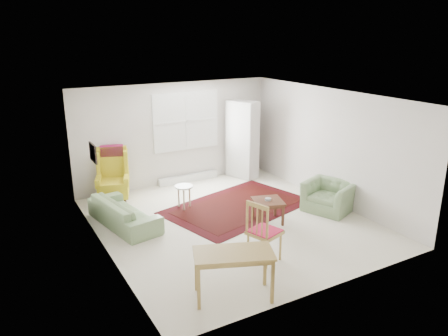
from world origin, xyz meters
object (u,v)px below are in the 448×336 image
stool (184,197)px  cabinet (242,140)px  desk (233,275)px  wingback_chair (112,175)px  armchair (329,194)px  desk_chair (265,231)px  sofa (124,207)px  coffee_table (268,211)px

stool → cabinet: 2.65m
stool → desk: bearing=-102.7°
wingback_chair → cabinet: bearing=19.6°
armchair → cabinet: bearing=166.2°
armchair → desk_chair: size_ratio=0.89×
cabinet → desk: cabinet is taller
armchair → desk_chair: 2.65m
wingback_chair → cabinet: size_ratio=0.60×
stool → cabinet: bearing=29.0°
sofa → coffee_table: 2.84m
stool → desk_chair: size_ratio=0.48×
sofa → cabinet: cabinet is taller
sofa → coffee_table: bearing=-127.3°
sofa → stool: bearing=-92.8°
coffee_table → cabinet: 3.00m
armchair → desk_chair: desk_chair is taller
sofa → cabinet: bearing=-79.1°
wingback_chair → stool: 1.74m
armchair → coffee_table: 1.48m
coffee_table → desk: size_ratio=0.51×
coffee_table → wingback_chair: bearing=130.9°
armchair → cabinet: 2.94m
wingback_chair → desk: bearing=-65.2°
desk_chair → desk: bearing=105.0°
coffee_table → stool: 1.87m
wingback_chair → desk: 4.62m
wingback_chair → coffee_table: (2.34, -2.70, -0.37)m
wingback_chair → desk: (0.42, -4.59, -0.25)m
armchair → desk: armchair is taller
stool → desk: size_ratio=0.47×
wingback_chair → coffee_table: wingback_chair is taller
armchair → wingback_chair: bearing=-148.5°
sofa → armchair: armchair is taller
coffee_table → desk_chair: size_ratio=0.53×
sofa → wingback_chair: size_ratio=1.52×
sofa → desk_chair: desk_chair is taller
cabinet → desk: 5.51m
stool → wingback_chair: bearing=133.7°
coffee_table → cabinet: bearing=68.4°
wingback_chair → coffee_table: 3.59m
wingback_chair → cabinet: (3.41, 0.00, 0.39)m
cabinet → desk: (-2.98, -4.59, -0.64)m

